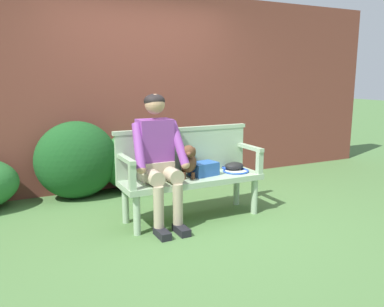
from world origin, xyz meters
TOP-DOWN VIEW (x-y plane):
  - ground_plane at (0.00, 0.00)m, footprint 40.00×40.00m
  - brick_garden_fence at (0.00, 1.67)m, footprint 8.00×0.30m
  - hedge_bush_far_left at (-0.21, 1.32)m, footprint 0.84×0.79m
  - hedge_bush_mid_right at (-0.95, 1.28)m, footprint 1.00×0.68m
  - garden_bench at (0.00, 0.00)m, footprint 1.51×0.48m
  - bench_backrest at (0.00, 0.21)m, footprint 1.55×0.06m
  - bench_armrest_left_end at (-0.72, -0.09)m, footprint 0.06×0.48m
  - bench_armrest_right_end at (0.72, -0.09)m, footprint 0.06×0.48m
  - person_seated at (-0.38, -0.01)m, footprint 0.56×0.64m
  - dog_on_bench at (-0.06, -0.03)m, footprint 0.26×0.36m
  - tennis_racket at (0.53, 0.01)m, footprint 0.35×0.58m
  - baseball_glove at (0.57, 0.07)m, footprint 0.23×0.19m
  - sports_bag at (0.14, 0.01)m, footprint 0.31×0.24m

SIDE VIEW (x-z plane):
  - ground_plane at x=0.00m, z-range 0.00..0.00m
  - garden_bench at x=0.00m, z-range 0.16..0.62m
  - hedge_bush_far_left at x=-0.21m, z-range 0.00..0.78m
  - tennis_racket at x=0.53m, z-range 0.45..0.48m
  - hedge_bush_mid_right at x=-0.95m, z-range 0.00..0.96m
  - baseball_glove at x=0.57m, z-range 0.45..0.54m
  - sports_bag at x=0.14m, z-range 0.45..0.59m
  - dog_on_bench at x=-0.06m, z-range 0.45..0.82m
  - bench_armrest_left_end at x=-0.72m, z-range 0.51..0.79m
  - bench_armrest_right_end at x=0.72m, z-range 0.51..0.79m
  - bench_backrest at x=0.00m, z-range 0.46..0.96m
  - person_seated at x=-0.38m, z-range 0.06..1.39m
  - brick_garden_fence at x=0.00m, z-range 0.00..2.60m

